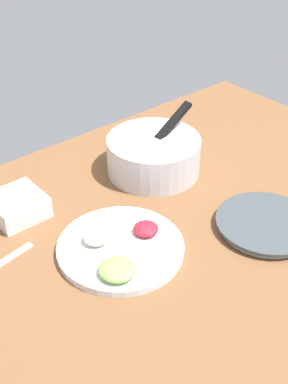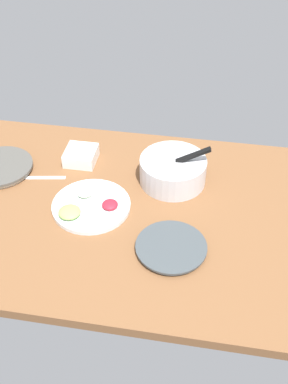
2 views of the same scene
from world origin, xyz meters
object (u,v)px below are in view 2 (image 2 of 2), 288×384
at_px(mixing_bowl, 173,170).
at_px(square_bowl_white, 81,155).
at_px(fruit_platter, 90,205).
at_px(dinner_plate_right, 171,248).
at_px(dinner_plate_left, 0,168).

height_order(mixing_bowl, square_bowl_white, mixing_bowl).
bearing_deg(fruit_platter, dinner_plate_right, -25.84).
distance_m(fruit_platter, square_bowl_white, 0.31).
bearing_deg(dinner_plate_right, fruit_platter, 154.16).
distance_m(dinner_plate_left, mixing_bowl, 0.73).
height_order(dinner_plate_left, fruit_platter, fruit_platter).
bearing_deg(dinner_plate_right, square_bowl_white, 134.99).
xyz_separation_m(dinner_plate_left, dinner_plate_right, (0.77, -0.33, -0.00)).
bearing_deg(dinner_plate_right, mixing_bowl, 96.34).
height_order(dinner_plate_right, square_bowl_white, square_bowl_white).
bearing_deg(fruit_platter, dinner_plate_left, 159.14).
height_order(fruit_platter, square_bowl_white, square_bowl_white).
distance_m(mixing_bowl, square_bowl_white, 0.41).
relative_size(mixing_bowl, fruit_platter, 0.93).
bearing_deg(dinner_plate_left, square_bowl_white, 20.84).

